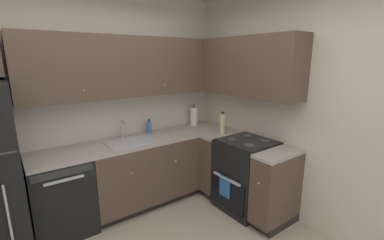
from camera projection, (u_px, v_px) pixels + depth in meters
wall_back at (95, 103)px, 3.18m from camera, size 3.55×0.05×2.66m
wall_right at (305, 109)px, 2.85m from camera, size 0.05×3.46×2.66m
dishwasher at (61, 195)px, 2.83m from camera, size 0.60×0.63×0.85m
lower_cabinets_back at (144, 172)px, 3.40m from camera, size 1.35×0.62×0.85m
countertop_back at (142, 140)px, 3.29m from camera, size 2.55×0.60×0.03m
lower_cabinets_right at (247, 177)px, 3.25m from camera, size 0.62×1.16×0.85m
countertop_right at (249, 144)px, 3.15m from camera, size 0.60×1.16×0.03m
oven_range at (246, 174)px, 3.28m from camera, size 0.68×0.62×1.03m
upper_cabinets_back at (121, 67)px, 3.10m from camera, size 2.23×0.34×0.71m
upper_cabinets_right at (239, 66)px, 3.29m from camera, size 0.32×1.71×0.71m
sink at (131, 145)px, 3.18m from camera, size 0.57×0.40×0.10m
faucet at (123, 128)px, 3.30m from camera, size 0.07×0.16×0.22m
soap_bottle at (149, 127)px, 3.52m from camera, size 0.06×0.06×0.19m
paper_towel_roll at (194, 116)px, 3.92m from camera, size 0.11×0.11×0.34m
oil_bottle at (223, 123)px, 3.49m from camera, size 0.07×0.07×0.30m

